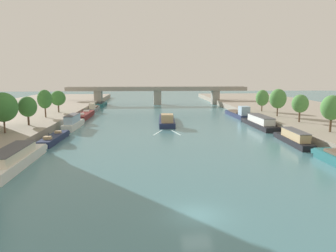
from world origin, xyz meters
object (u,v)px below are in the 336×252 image
(tree_left_nearest, at_px, (58,98))
(moored_boat_right_gap_after, at_px, (260,122))
(moored_boat_left_upstream, at_px, (15,159))
(tree_left_third, at_px, (45,99))
(moored_boat_right_end, at_px, (239,114))
(moored_boat_left_near, at_px, (54,138))
(moored_boat_right_upstream, at_px, (294,138))
(tree_right_midway, at_px, (262,98))
(moored_boat_left_far, at_px, (94,108))
(tree_left_midway, at_px, (28,107))
(tree_right_nearest, at_px, (300,104))
(tree_right_by_lamp, at_px, (278,99))
(tree_left_far, at_px, (3,107))
(moored_boat_left_lone, at_px, (73,122))
(barge_midriver, at_px, (167,120))
(moored_boat_left_second, at_px, (102,104))
(tree_right_third, at_px, (332,108))
(moored_boat_left_end, at_px, (84,115))
(bridge_far, at_px, (157,93))

(tree_left_nearest, bearing_deg, moored_boat_right_gap_after, -19.23)
(moored_boat_left_upstream, xyz_separation_m, tree_left_third, (-6.75, 34.90, 4.84))
(moored_boat_right_end, bearing_deg, moored_boat_left_near, -144.28)
(moored_boat_right_upstream, distance_m, tree_left_third, 53.86)
(tree_left_third, height_order, tree_right_midway, tree_left_third)
(moored_boat_left_far, height_order, tree_left_midway, tree_left_midway)
(tree_left_midway, xyz_separation_m, tree_right_midway, (54.01, 20.39, -0.01))
(tree_right_nearest, bearing_deg, tree_right_by_lamp, 94.50)
(moored_boat_left_upstream, bearing_deg, tree_left_far, 116.50)
(moored_boat_left_lone, relative_size, moored_boat_right_end, 0.76)
(barge_midriver, bearing_deg, moored_boat_left_second, 115.66)
(moored_boat_left_second, height_order, tree_right_third, tree_right_third)
(moored_boat_left_upstream, relative_size, moored_boat_left_near, 1.33)
(moored_boat_left_end, xyz_separation_m, moored_boat_right_gap_after, (41.68, -18.10, 0.41))
(moored_boat_left_lone, height_order, moored_boat_right_upstream, moored_boat_left_lone)
(moored_boat_right_end, bearing_deg, moored_boat_left_lone, -158.97)
(moored_boat_left_upstream, bearing_deg, tree_left_third, 100.94)
(moored_boat_left_far, bearing_deg, moored_boat_right_upstream, -51.56)
(barge_midriver, distance_m, moored_boat_right_upstream, 31.13)
(tree_right_by_lamp, bearing_deg, tree_left_midway, -169.44)
(moored_boat_left_near, relative_size, tree_left_midway, 2.18)
(moored_boat_left_end, xyz_separation_m, tree_left_third, (-6.57, -11.43, 5.23))
(moored_boat_left_second, bearing_deg, tree_right_nearest, -48.92)
(moored_boat_left_lone, relative_size, tree_left_nearest, 2.13)
(tree_left_midway, bearing_deg, tree_right_nearest, 0.51)
(moored_boat_left_near, xyz_separation_m, moored_boat_left_lone, (0.17, 13.83, 0.70))
(moored_boat_right_end, height_order, tree_right_midway, tree_right_midway)
(moored_boat_right_upstream, distance_m, tree_right_nearest, 15.56)
(moored_boat_left_second, bearing_deg, tree_right_third, -54.28)
(moored_boat_left_lone, xyz_separation_m, moored_boat_left_far, (-0.98, 33.61, -0.42))
(tree_left_far, relative_size, tree_left_nearest, 1.22)
(moored_boat_left_lone, xyz_separation_m, moored_boat_right_gap_after, (40.79, -1.07, -0.17))
(moored_boat_left_lone, bearing_deg, tree_right_third, -19.84)
(moored_boat_right_gap_after, relative_size, tree_left_nearest, 2.95)
(tree_left_nearest, distance_m, tree_right_nearest, 58.71)
(tree_left_third, bearing_deg, bridge_far, 60.63)
(moored_boat_left_upstream, relative_size, moored_boat_left_far, 1.27)
(moored_boat_right_end, relative_size, tree_left_far, 2.29)
(moored_boat_left_second, bearing_deg, tree_right_midway, -36.75)
(tree_left_nearest, bearing_deg, moored_boat_right_upstream, -35.70)
(moored_boat_left_far, relative_size, moored_boat_right_gap_after, 0.77)
(tree_right_midway, bearing_deg, barge_midriver, -161.17)
(moored_boat_right_gap_after, height_order, tree_right_by_lamp, tree_right_by_lamp)
(moored_boat_left_lone, bearing_deg, tree_left_far, -119.61)
(moored_boat_left_near, distance_m, tree_left_third, 21.43)
(tree_left_midway, height_order, tree_left_third, tree_left_third)
(barge_midriver, xyz_separation_m, tree_left_midway, (-27.80, -11.46, 4.45))
(tree_left_third, height_order, tree_right_third, tree_left_third)
(moored_boat_left_end, bearing_deg, moored_boat_right_upstream, -40.73)
(moored_boat_left_lone, bearing_deg, moored_boat_left_second, 90.83)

